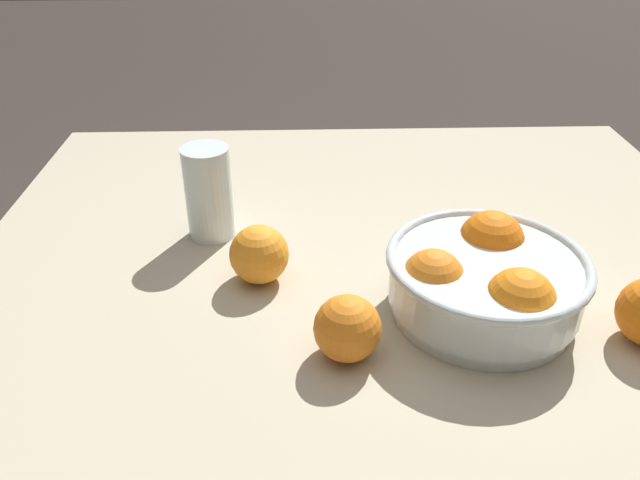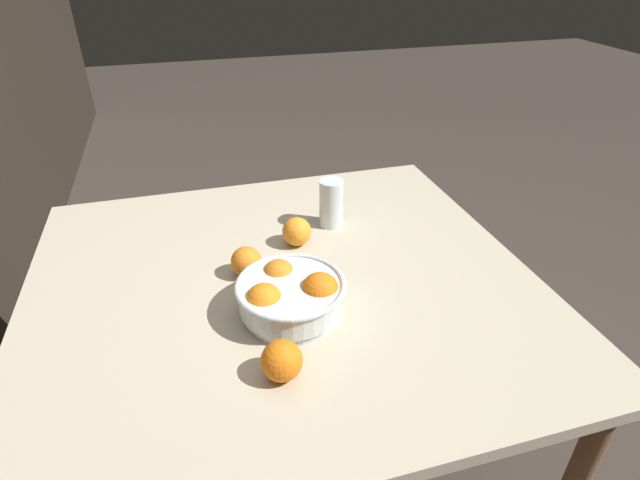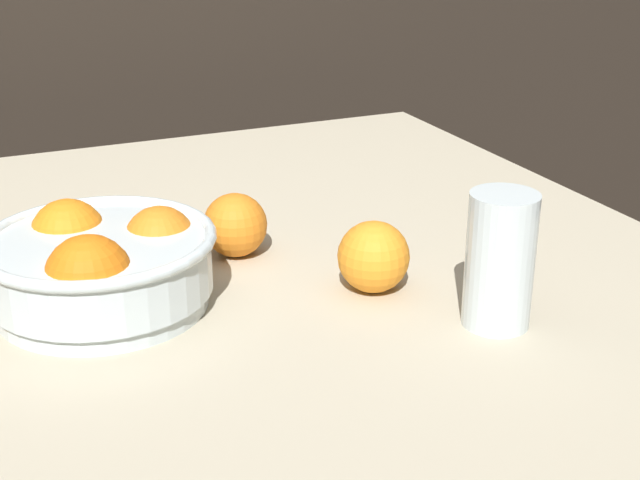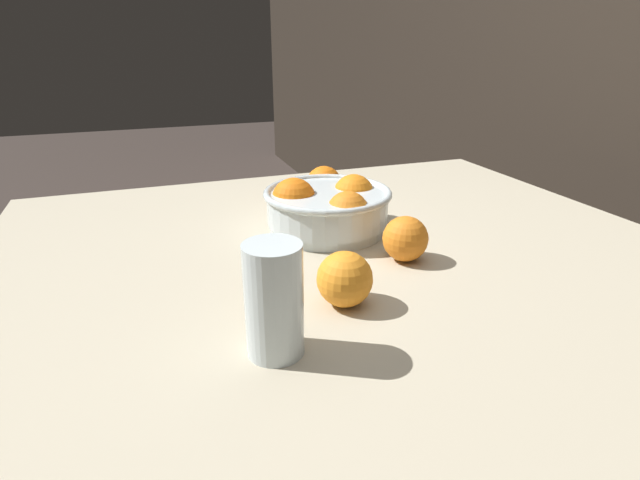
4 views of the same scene
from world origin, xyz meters
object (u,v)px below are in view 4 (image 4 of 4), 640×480
at_px(fruit_bowl, 328,207).
at_px(orange_loose_near_bowl, 345,279).
at_px(juice_glass, 274,306).
at_px(orange_loose_front, 324,184).
at_px(orange_loose_aside, 405,239).

distance_m(fruit_bowl, orange_loose_near_bowl, 0.27).
distance_m(juice_glass, orange_loose_front, 0.56).
distance_m(orange_loose_near_bowl, orange_loose_front, 0.45).
bearing_deg(orange_loose_aside, orange_loose_near_bowl, -55.44).
bearing_deg(orange_loose_near_bowl, fruit_bowl, 163.89).
bearing_deg(juice_glass, fruit_bowl, 150.48).
xyz_separation_m(orange_loose_front, orange_loose_aside, (0.33, 0.01, -0.00)).
distance_m(fruit_bowl, orange_loose_front, 0.18).
height_order(orange_loose_near_bowl, orange_loose_aside, orange_loose_near_bowl).
bearing_deg(orange_loose_front, orange_loose_near_bowl, -16.92).
xyz_separation_m(orange_loose_near_bowl, orange_loose_front, (-0.43, 0.13, 0.00)).
bearing_deg(orange_loose_near_bowl, juice_glass, -57.24).
relative_size(orange_loose_near_bowl, orange_loose_aside, 1.03).
xyz_separation_m(juice_glass, orange_loose_front, (-0.51, 0.25, -0.02)).
bearing_deg(fruit_bowl, orange_loose_near_bowl, -16.11).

